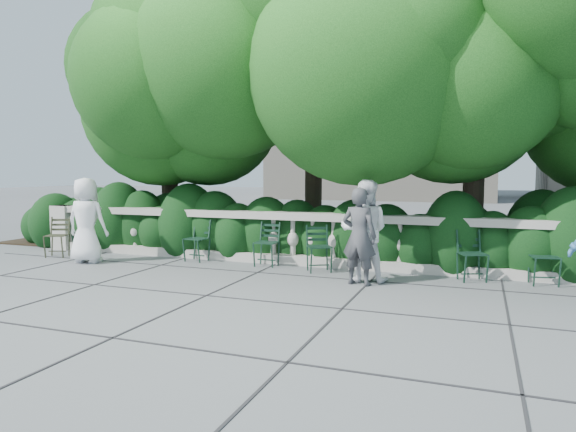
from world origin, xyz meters
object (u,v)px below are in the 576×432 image
(person_businessman, at_px, (86,220))
(person_casual_man, at_px, (364,231))
(chair_a, at_px, (82,254))
(chair_c, at_px, (192,262))
(chair_weathered, at_px, (54,258))
(chair_d, at_px, (321,273))
(chair_e, at_px, (546,287))
(person_woman_grey, at_px, (359,236))
(chair_b, at_px, (263,267))
(chair_f, at_px, (475,283))

(person_businessman, height_order, person_casual_man, person_businessman)
(chair_a, distance_m, person_businessman, 1.43)
(chair_c, distance_m, chair_weathered, 2.97)
(chair_a, bearing_deg, chair_d, -6.37)
(chair_a, bearing_deg, person_businessman, -46.40)
(chair_d, xyz_separation_m, chair_weathered, (-5.60, -0.41, 0.00))
(person_casual_man, bearing_deg, person_businessman, -0.64)
(chair_e, xyz_separation_m, person_woman_grey, (-2.74, -0.85, 0.77))
(chair_b, height_order, chair_c, same)
(chair_c, relative_size, person_businessman, 0.51)
(chair_a, distance_m, person_casual_man, 6.35)
(person_businessman, bearing_deg, person_woman_grey, 172.23)
(chair_weathered, distance_m, person_businessman, 1.33)
(chair_b, distance_m, chair_weathered, 4.48)
(chair_c, xyz_separation_m, chair_f, (5.22, -0.04, 0.00))
(chair_b, distance_m, person_businessman, 3.60)
(chair_c, distance_m, person_businessman, 2.20)
(person_casual_man, bearing_deg, chair_a, -8.13)
(person_businessman, relative_size, person_woman_grey, 1.08)
(chair_c, relative_size, chair_weathered, 1.00)
(chair_d, height_order, chair_e, same)
(person_woman_grey, bearing_deg, chair_c, -3.68)
(chair_c, bearing_deg, chair_d, 3.64)
(person_casual_man, bearing_deg, chair_b, -16.93)
(chair_a, bearing_deg, chair_c, -5.02)
(chair_a, bearing_deg, chair_f, -4.83)
(chair_c, relative_size, person_woman_grey, 0.55)
(chair_d, height_order, person_casual_man, person_casual_man)
(chair_a, relative_size, chair_c, 1.00)
(chair_weathered, bearing_deg, person_casual_man, -20.03)
(chair_b, distance_m, chair_f, 3.69)
(chair_weathered, relative_size, person_casual_man, 0.51)
(chair_f, bearing_deg, person_businessman, 163.39)
(chair_e, xyz_separation_m, person_businessman, (-8.14, -0.80, 0.83))
(chair_c, distance_m, person_woman_grey, 3.67)
(chair_d, bearing_deg, chair_b, 142.83)
(chair_b, height_order, person_casual_man, person_casual_man)
(chair_a, distance_m, chair_weathered, 0.63)
(chair_d, bearing_deg, chair_e, -26.23)
(chair_weathered, height_order, person_businessman, person_businessman)
(chair_weathered, relative_size, person_businessman, 0.51)
(chair_c, xyz_separation_m, chair_weathered, (-2.92, -0.57, 0.00))
(person_casual_man, bearing_deg, person_woman_grey, 83.91)
(chair_e, bearing_deg, person_woman_grey, -172.70)
(chair_d, distance_m, chair_weathered, 5.61)
(chair_f, xyz_separation_m, person_casual_man, (-1.70, -0.45, 0.82))
(person_casual_man, bearing_deg, chair_weathered, -2.62)
(chair_d, xyz_separation_m, person_businessman, (-4.58, -0.58, 0.83))
(person_woman_grey, bearing_deg, chair_f, -146.89)
(chair_b, bearing_deg, person_casual_man, -14.32)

